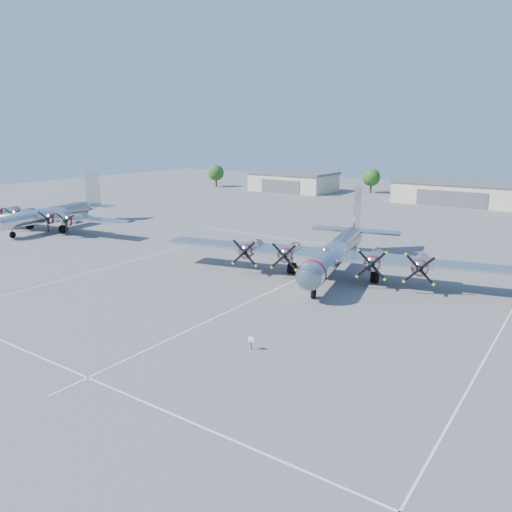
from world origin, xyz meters
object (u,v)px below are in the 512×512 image
Objects in this scene: hangar_west at (293,181)px; hangar_center at (459,192)px; tree_west at (371,177)px; bomber_west at (53,229)px; tree_far_west at (216,173)px; info_placard at (251,341)px; main_bomber_b29 at (335,274)px.

hangar_center is (45.00, -0.00, -0.00)m from hangar_west.
tree_west is 0.19× the size of bomber_west.
bomber_west is (-25.01, -81.32, -4.22)m from tree_west.
tree_far_west is (-25.00, -3.96, 1.51)m from hangar_west.
tree_west is 6.23× the size of info_placard.
hangar_west is 45.00m from hangar_center.
tree_far_west reaches higher than info_placard.
main_bomber_b29 is at bearing -87.88° from hangar_center.
tree_far_west is (-70.00, -3.96, 1.51)m from hangar_center.
info_placard is at bearing -85.93° from hangar_center.
tree_west is (45.00, 12.00, 0.00)m from tree_far_west.
tree_west reaches higher than main_bomber_b29.
tree_west is at bearing 106.00° from info_placard.
tree_west is at bearing 21.89° from hangar_west.
tree_far_west is 118.16m from info_placard.
hangar_center is 4.31× the size of tree_far_west.
hangar_center is 94.06m from info_placard.
main_bomber_b29 is 1.21× the size of bomber_west.
main_bomber_b29 reaches higher than info_placard.
tree_west is at bearing 96.64° from main_bomber_b29.
tree_far_west reaches higher than bomber_west.
info_placard is at bearing -72.72° from tree_west.
bomber_west is at bearing -73.91° from tree_far_west.
info_placard is at bearing -92.80° from main_bomber_b29.
info_placard is (76.67, -89.84, -3.47)m from tree_far_west.
bomber_west reaches higher than info_placard.
hangar_center is 0.83× the size of bomber_west.
main_bomber_b29 is 39.01× the size of info_placard.
hangar_west reaches higher than main_bomber_b29.
hangar_center is at bearing 47.13° from bomber_west.
hangar_center is at bearing -17.82° from tree_west.
tree_west is at bearing 14.93° from tree_far_west.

